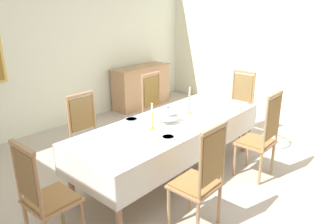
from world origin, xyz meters
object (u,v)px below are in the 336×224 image
object	(u,v)px
candlestick_west	(152,119)
spoon_primary	(235,108)
sideboard	(142,86)
chair_south_a	(201,178)
spoon_secondary	(160,141)
bowl_far_left	(131,120)
chair_head_west	(44,195)
soup_tureen	(168,115)
chair_north_a	(89,133)
bowl_near_right	(168,138)
bowl_near_left	(232,109)
chair_north_b	(157,108)
chair_south_b	(261,136)
chair_head_east	(239,104)
dining_table	(172,126)
candlestick_east	(189,103)

from	to	relation	value
candlestick_west	spoon_primary	size ratio (longest dim) A/B	1.82
sideboard	chair_south_a	bearing A→B (deg)	53.09
spoon_secondary	bowl_far_left	bearing A→B (deg)	68.55
chair_head_west	soup_tureen	size ratio (longest dim) A/B	4.01
chair_north_a	bowl_near_right	xyz separation A→B (m)	(0.18, -1.25, 0.22)
chair_head_west	bowl_far_left	world-z (taller)	chair_head_west
bowl_near_right	bowl_far_left	bearing A→B (deg)	80.03
soup_tureen	bowl_near_left	world-z (taller)	soup_tureen
chair_north_b	bowl_near_right	distance (m)	1.72
candlestick_west	chair_south_a	bearing A→B (deg)	-107.23
spoon_secondary	chair_north_b	bearing A→B (deg)	40.95
chair_north_b	bowl_near_right	size ratio (longest dim) A/B	7.31
chair_south_a	chair_south_b	xyz separation A→B (m)	(1.34, -0.00, 0.01)
spoon_primary	sideboard	size ratio (longest dim) A/B	0.12
chair_north_a	chair_head_east	xyz separation A→B (m)	(2.43, -0.91, 0.02)
dining_table	candlestick_west	bearing A→B (deg)	-180.00
chair_south_b	chair_north_b	bearing A→B (deg)	90.00
chair_head_east	bowl_near_right	distance (m)	2.29
bowl_near_right	bowl_far_left	size ratio (longest dim) A/B	0.91
soup_tureen	candlestick_west	bearing A→B (deg)	180.00
chair_south_b	candlestick_east	world-z (taller)	chair_south_b
bowl_near_right	spoon_secondary	distance (m)	0.11
chair_north_b	candlestick_west	world-z (taller)	chair_north_b
dining_table	soup_tureen	world-z (taller)	soup_tureen
dining_table	chair_head_west	size ratio (longest dim) A/B	2.53
bowl_near_right	spoon_primary	world-z (taller)	bowl_near_right
sideboard	spoon_secondary	bearing A→B (deg)	48.42
chair_head_east	bowl_far_left	size ratio (longest dim) A/B	6.59
chair_north_a	bowl_near_left	bearing A→B (deg)	140.44
chair_south_b	soup_tureen	xyz separation A→B (m)	(-0.77, 0.91, 0.28)
dining_table	chair_head_east	size ratio (longest dim) A/B	2.44
dining_table	chair_head_east	bearing A→B (deg)	-0.00
candlestick_west	spoon_primary	distance (m)	1.42
bowl_near_left	chair_north_b	bearing A→B (deg)	98.71
candlestick_east	spoon_primary	world-z (taller)	candlestick_east
chair_south_a	spoon_secondary	bearing A→B (deg)	83.63
chair_south_a	candlestick_west	distance (m)	1.00
chair_south_a	bowl_far_left	distance (m)	1.35
chair_north_b	soup_tureen	bearing A→B (deg)	49.61
chair_north_a	chair_north_b	size ratio (longest dim) A/B	0.95
chair_south_b	candlestick_east	distance (m)	1.02
chair_south_a	soup_tureen	bearing A→B (deg)	57.89
chair_head_west	bowl_near_right	world-z (taller)	chair_head_west
bowl_near_right	candlestick_east	bearing A→B (deg)	22.12
chair_head_west	chair_head_east	bearing A→B (deg)	90.00
chair_north_b	spoon_primary	world-z (taller)	chair_north_b
bowl_far_left	spoon_primary	xyz separation A→B (m)	(1.36, -0.73, -0.01)
chair_head_west	candlestick_west	size ratio (longest dim) A/B	3.36
bowl_near_right	sideboard	bearing A→B (deg)	49.96
spoon_secondary	sideboard	xyz separation A→B (m)	(2.48, 2.80, -0.31)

